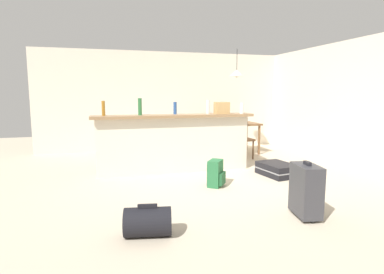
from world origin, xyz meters
The scene contains 19 objects.
ground_plane centered at (0.00, 0.00, -0.03)m, with size 13.00×13.00×0.05m, color beige.
wall_back centered at (0.00, 3.05, 1.25)m, with size 6.60×0.10×2.50m, color silver.
wall_right centered at (3.05, 0.30, 1.25)m, with size 0.10×6.00×2.50m, color silver.
partition_half_wall centered at (-0.45, 0.52, 0.51)m, with size 2.80×0.20×1.02m, color silver.
bar_countertop centered at (-0.45, 0.52, 1.05)m, with size 2.96×0.40×0.05m, color #93704C.
bottle_amber centered at (-1.69, 0.57, 1.20)m, with size 0.06×0.06×0.25m, color #9E661E.
bottle_green centered at (-1.07, 0.54, 1.22)m, with size 0.07×0.07×0.30m, color #2D6B38.
bottle_blue centered at (-0.42, 0.61, 1.19)m, with size 0.06×0.06×0.22m, color #284C89.
bottle_clear centered at (0.21, 0.59, 1.20)m, with size 0.06×0.06×0.26m, color silver.
bottle_white centered at (0.84, 0.44, 1.18)m, with size 0.07×0.07×0.21m, color silver.
grocery_bag centered at (0.44, 0.46, 1.18)m, with size 0.26×0.18×0.22m, color tan.
dining_table centered at (1.37, 1.98, 0.65)m, with size 1.10×0.80×0.74m.
dining_chair_near_partition centered at (1.30, 1.41, 0.52)m, with size 0.44×0.44×0.93m.
dining_chair_far_side centered at (1.43, 2.53, 0.52)m, with size 0.42×0.42×0.93m.
pendant_lamp centered at (1.42, 2.02, 1.93)m, with size 0.34×0.34×0.68m.
suitcase_flat_black centered at (1.25, -0.21, 0.11)m, with size 0.58×0.86×0.22m.
suitcase_upright_charcoal centered at (0.55, -2.00, 0.33)m, with size 0.32×0.48×0.67m.
duffel_bag_black centered at (-1.32, -1.99, 0.15)m, with size 0.53×0.38×0.34m.
backpack_green centered at (-0.03, -0.53, 0.20)m, with size 0.33×0.34×0.42m.
Camera 1 is at (-1.75, -5.11, 1.46)m, focal length 29.78 mm.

